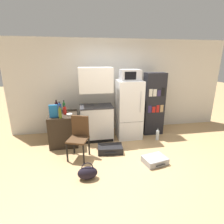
{
  "coord_description": "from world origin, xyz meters",
  "views": [
    {
      "loc": [
        -1.0,
        -3.08,
        2.1
      ],
      "look_at": [
        -0.29,
        0.85,
        0.88
      ],
      "focal_mm": 28.0,
      "sensor_mm": 36.0,
      "label": 1
    }
  ],
  "objects": [
    {
      "name": "cereal_box",
      "position": [
        -1.65,
        0.99,
        0.94
      ],
      "size": [
        0.19,
        0.07,
        0.3
      ],
      "color": "#1E66A8",
      "rests_on": "side_table"
    },
    {
      "name": "wall_back",
      "position": [
        0.2,
        2.0,
        1.32
      ],
      "size": [
        6.4,
        0.1,
        2.64
      ],
      "color": "silver",
      "rests_on": "ground_plane"
    },
    {
      "name": "bottle_olive_oil",
      "position": [
        -1.49,
        0.9,
        0.91
      ],
      "size": [
        0.07,
        0.07,
        0.29
      ],
      "color": "#566619",
      "rests_on": "side_table"
    },
    {
      "name": "bottle_wine_dark",
      "position": [
        -1.65,
        1.54,
        0.91
      ],
      "size": [
        0.08,
        0.08,
        0.29
      ],
      "color": "black",
      "rests_on": "side_table"
    },
    {
      "name": "suitcase_large_flat",
      "position": [
        -0.39,
        0.54,
        0.08
      ],
      "size": [
        0.6,
        0.42,
        0.16
      ],
      "rotation": [
        0.0,
        0.0,
        -0.1
      ],
      "color": "black",
      "rests_on": "ground_plane"
    },
    {
      "name": "bowl",
      "position": [
        -1.3,
        1.08,
        0.81
      ],
      "size": [
        0.14,
        0.14,
        0.04
      ],
      "color": "silver",
      "rests_on": "side_table"
    },
    {
      "name": "bottle_ketchup_red",
      "position": [
        -1.41,
        1.2,
        0.88
      ],
      "size": [
        0.09,
        0.09,
        0.22
      ],
      "color": "#AD1914",
      "rests_on": "side_table"
    },
    {
      "name": "bottle_green_tall",
      "position": [
        -1.44,
        1.36,
        0.92
      ],
      "size": [
        0.07,
        0.07,
        0.32
      ],
      "color": "#1E6028",
      "rests_on": "side_table"
    },
    {
      "name": "refrigerator",
      "position": [
        0.26,
        1.3,
        0.78
      ],
      "size": [
        0.65,
        0.62,
        1.57
      ],
      "color": "white",
      "rests_on": "ground_plane"
    },
    {
      "name": "ground_plane",
      "position": [
        0.0,
        0.0,
        0.0
      ],
      "size": [
        24.0,
        24.0,
        0.0
      ],
      "primitive_type": "plane",
      "color": "tan"
    },
    {
      "name": "suitcase_small_flat",
      "position": [
        0.46,
        -0.08,
        0.07
      ],
      "size": [
        0.53,
        0.45,
        0.14
      ],
      "rotation": [
        0.0,
        0.0,
        0.21
      ],
      "color": "#99999E",
      "rests_on": "ground_plane"
    },
    {
      "name": "handbag",
      "position": [
        -0.95,
        -0.34,
        0.12
      ],
      "size": [
        0.36,
        0.2,
        0.33
      ],
      "color": "black",
      "rests_on": "ground_plane"
    },
    {
      "name": "side_table",
      "position": [
        -1.47,
        1.22,
        0.39
      ],
      "size": [
        0.68,
        0.76,
        0.79
      ],
      "color": "#2D2319",
      "rests_on": "ground_plane"
    },
    {
      "name": "water_bottle_front",
      "position": [
        0.98,
        0.95,
        0.14
      ],
      "size": [
        0.09,
        0.09,
        0.33
      ],
      "color": "silver",
      "rests_on": "ground_plane"
    },
    {
      "name": "microwave",
      "position": [
        0.26,
        1.3,
        1.71
      ],
      "size": [
        0.5,
        0.41,
        0.28
      ],
      "color": "#B7B7BC",
      "rests_on": "refrigerator"
    },
    {
      "name": "bookshelf",
      "position": [
        1.01,
        1.43,
        0.87
      ],
      "size": [
        0.56,
        0.34,
        1.75
      ],
      "color": "black",
      "rests_on": "ground_plane"
    },
    {
      "name": "bottle_blue_soda",
      "position": [
        -1.55,
        1.37,
        0.91
      ],
      "size": [
        0.09,
        0.09,
        0.28
      ],
      "color": "#1E47A3",
      "rests_on": "side_table"
    },
    {
      "name": "kitchen_hutch",
      "position": [
        -0.62,
        1.32,
        0.87
      ],
      "size": [
        0.85,
        0.56,
        1.9
      ],
      "color": "white",
      "rests_on": "ground_plane"
    },
    {
      "name": "chair",
      "position": [
        -1.08,
        0.49,
        0.54
      ],
      "size": [
        0.52,
        0.52,
        0.93
      ],
      "rotation": [
        0.0,
        0.0,
        -0.36
      ],
      "color": "black",
      "rests_on": "ground_plane"
    }
  ]
}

